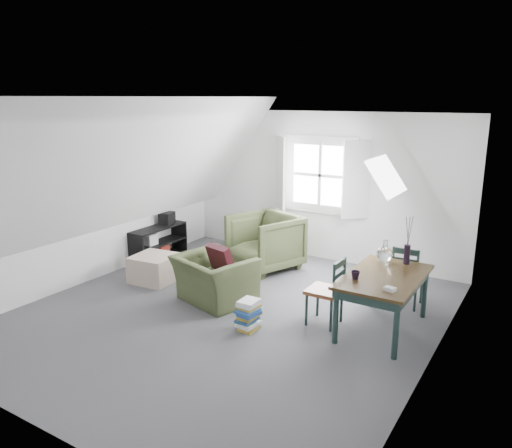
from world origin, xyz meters
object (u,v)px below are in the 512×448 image
Objects in this scene: media_shelf at (157,245)px; armchair_near at (215,301)px; dining_chair_far at (407,275)px; magazine_stack at (248,315)px; dining_table at (384,282)px; dining_chair_near at (327,290)px; armchair_far at (265,268)px; ottoman at (155,268)px.

armchair_near is at bearing -24.18° from media_shelf.
media_shelf is (-4.20, -0.26, -0.18)m from dining_chair_far.
magazine_stack is at bearing 63.62° from dining_chair_far.
dining_chair_far reaches higher than dining_table.
dining_chair_near reaches higher than armchair_near.
armchair_near is at bearing -165.87° from dining_table.
magazine_stack reaches higher than armchair_near.
armchair_far is 2.68m from dining_table.
armchair_far is 2.24m from dining_chair_near.
ottoman is 3.48m from dining_table.
dining_table reaches higher than media_shelf.
dining_chair_far reaches higher than ottoman.
dining_chair_far is (0.04, 0.86, -0.16)m from dining_table.
media_shelf is at bearing -83.35° from dining_chair_near.
dining_table is (2.22, 0.36, 0.60)m from armchair_near.
armchair_far is at bearing -69.64° from armchair_near.
media_shelf is at bearing -141.81° from armchair_far.
ottoman reaches higher than armchair_near.
armchair_far is at bearing 50.80° from ottoman.
armchair_near is at bearing 150.88° from magazine_stack.
ottoman is 1.08m from media_shelf.
dining_table is 3.79× the size of magazine_stack.
dining_chair_near is at bearing -156.34° from dining_table.
armchair_near is 1.63× the size of ottoman.
dining_table is at bearing 31.46° from magazine_stack.
armchair_near is 0.99m from magazine_stack.
armchair_far is 2.24m from magazine_stack.
dining_table is at bearing -5.80° from armchair_far.
dining_chair_near is (2.83, -0.01, 0.24)m from ottoman.
armchair_far is 1.16× the size of dining_chair_near.
armchair_far is at bearing -109.44° from dining_chair_near.
media_shelf is (-1.94, 0.97, 0.26)m from armchair_near.
magazine_stack is at bearing -143.69° from dining_table.
magazine_stack is (-1.37, -0.84, -0.42)m from dining_table.
media_shelf is at bearing -10.33° from armchair_near.
dining_table is 1.62× the size of dining_chair_near.
dining_table is 0.88m from dining_chair_far.
armchair_near is at bearing -7.13° from ottoman.
armchair_near is 0.89× the size of media_shelf.
dining_chair_far is at bearing 167.83° from dining_chair_near.
dining_chair_far is at bearing -135.38° from armchair_near.
dining_table is at bearing 100.40° from dining_chair_far.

